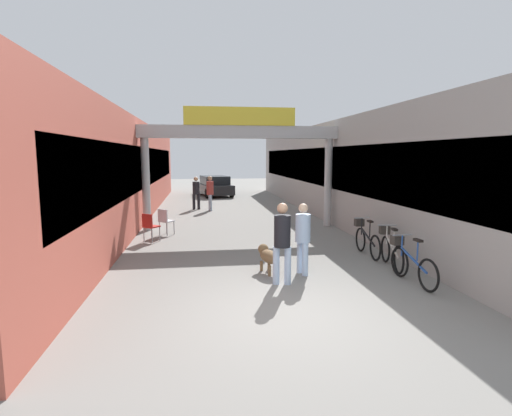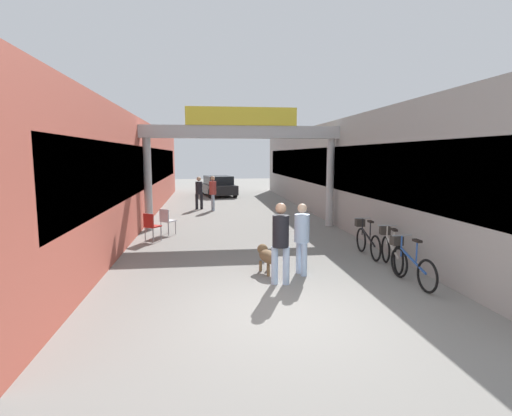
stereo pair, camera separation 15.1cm
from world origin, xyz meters
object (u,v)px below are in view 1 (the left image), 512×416
(pedestrian_companion, at_px, (303,234))
(pedestrian_carrying_crate, at_px, (196,191))
(pedestrian_with_dog, at_px, (282,238))
(cafe_chair_red_nearer, at_px, (150,225))
(cafe_chair_aluminium_farther, at_px, (165,219))
(pedestrian_elderly_walking, at_px, (210,191))
(dog_on_leash, at_px, (268,256))
(bicycle_black_third, at_px, (366,239))
(parked_car_black, at_px, (214,186))
(bicycle_blue_nearest, at_px, (410,262))
(bollard_post_metal, at_px, (305,245))
(bicycle_silver_second, at_px, (390,249))

(pedestrian_companion, bearing_deg, pedestrian_carrying_crate, 102.16)
(pedestrian_with_dog, distance_m, cafe_chair_red_nearer, 5.65)
(cafe_chair_red_nearer, distance_m, cafe_chair_aluminium_farther, 1.07)
(pedestrian_elderly_walking, height_order, cafe_chair_red_nearer, pedestrian_elderly_walking)
(pedestrian_companion, height_order, dog_on_leash, pedestrian_companion)
(pedestrian_companion, height_order, bicycle_black_third, pedestrian_companion)
(pedestrian_elderly_walking, xyz_separation_m, parked_car_black, (0.47, 7.27, -0.32))
(pedestrian_companion, bearing_deg, bicycle_blue_nearest, -22.61)
(pedestrian_carrying_crate, height_order, cafe_chair_red_nearer, pedestrian_carrying_crate)
(dog_on_leash, relative_size, cafe_chair_aluminium_farther, 0.98)
(bollard_post_metal, bearing_deg, bicycle_black_third, 21.58)
(pedestrian_carrying_crate, xyz_separation_m, cafe_chair_red_nearer, (-1.37, -7.43, -0.39))
(pedestrian_with_dog, xyz_separation_m, bollard_post_metal, (0.85, 1.37, -0.49))
(dog_on_leash, bearing_deg, parked_car_black, 91.84)
(bicycle_blue_nearest, relative_size, parked_car_black, 0.40)
(parked_car_black, bearing_deg, pedestrian_with_dog, -87.82)
(pedestrian_carrying_crate, distance_m, cafe_chair_aluminium_farther, 6.51)
(pedestrian_elderly_walking, bearing_deg, cafe_chair_aluminium_farther, -105.90)
(dog_on_leash, bearing_deg, pedestrian_elderly_walking, 95.62)
(pedestrian_with_dog, distance_m, bicycle_silver_second, 3.07)
(pedestrian_companion, bearing_deg, parked_car_black, 94.15)
(bicycle_blue_nearest, bearing_deg, pedestrian_with_dog, 174.66)
(pedestrian_carrying_crate, relative_size, parked_car_black, 0.38)
(dog_on_leash, height_order, bicycle_blue_nearest, bicycle_blue_nearest)
(pedestrian_companion, xyz_separation_m, bicycle_black_third, (2.15, 1.50, -0.48))
(cafe_chair_aluminium_farther, bearing_deg, bicycle_black_third, -31.90)
(bollard_post_metal, bearing_deg, bicycle_silver_second, -11.84)
(bollard_post_metal, height_order, parked_car_black, parked_car_black)
(pedestrian_carrying_crate, bearing_deg, bicycle_black_third, -65.04)
(dog_on_leash, relative_size, bicycle_blue_nearest, 0.52)
(pedestrian_elderly_walking, relative_size, bicycle_blue_nearest, 1.00)
(bicycle_silver_second, bearing_deg, pedestrian_elderly_walking, 111.05)
(dog_on_leash, height_order, bicycle_silver_second, bicycle_silver_second)
(pedestrian_companion, xyz_separation_m, bicycle_silver_second, (2.27, 0.33, -0.48))
(bollard_post_metal, bearing_deg, dog_on_leash, -153.77)
(bicycle_silver_second, distance_m, cafe_chair_red_nearer, 7.11)
(pedestrian_companion, xyz_separation_m, cafe_chair_aluminium_farther, (-3.45, 4.99, -0.38))
(pedestrian_elderly_walking, bearing_deg, dog_on_leash, -84.38)
(bicycle_blue_nearest, xyz_separation_m, cafe_chair_aluminium_farther, (-5.56, 5.87, 0.10))
(pedestrian_with_dog, bearing_deg, cafe_chair_red_nearer, 125.00)
(bicycle_black_third, bearing_deg, pedestrian_carrying_crate, 114.96)
(pedestrian_elderly_walking, bearing_deg, pedestrian_carrying_crate, 139.89)
(bicycle_black_third, bearing_deg, cafe_chair_red_nearer, 157.46)
(pedestrian_with_dog, height_order, parked_car_black, pedestrian_with_dog)
(pedestrian_carrying_crate, xyz_separation_m, cafe_chair_aluminium_farther, (-0.99, -6.43, -0.39))
(bicycle_blue_nearest, distance_m, bollard_post_metal, 2.47)
(bicycle_blue_nearest, height_order, cafe_chair_aluminium_farther, bicycle_blue_nearest)
(pedestrian_with_dog, relative_size, parked_car_black, 0.40)
(pedestrian_companion, bearing_deg, cafe_chair_aluminium_farther, 124.66)
(bollard_post_metal, bearing_deg, parked_car_black, 95.13)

